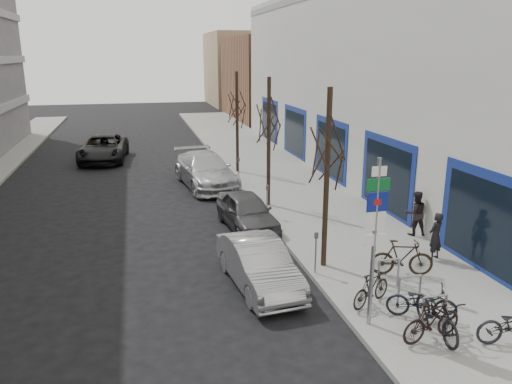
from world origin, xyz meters
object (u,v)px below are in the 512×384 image
bike_rack (410,287)px  meter_front (316,249)px  parked_car_mid (247,211)px  parked_car_back (206,170)px  lane_car (104,148)px  tree_mid (269,112)px  pedestrian_near (435,236)px  meter_mid (267,198)px  bike_far_inner (402,257)px  tree_far (237,98)px  tree_near (328,137)px  bike_mid_curb (422,299)px  bike_mid_inner (371,288)px  bike_near_left (438,310)px  highway_sign_pole (375,233)px  meter_back (239,168)px  parked_car_front (259,264)px  bike_near_right (432,320)px  pedestrian_far (416,213)px

bike_rack → meter_front: 2.92m
bike_rack → parked_car_mid: (-2.66, 7.06, 0.02)m
parked_car_back → lane_car: parked_car_back is taller
tree_mid → pedestrian_near: size_ratio=3.62×
meter_mid → bike_far_inner: meter_mid is taller
bike_far_inner → tree_far: bearing=24.5°
tree_near → pedestrian_near: bearing=-6.1°
bike_mid_curb → pedestrian_near: (2.38, 3.17, 0.25)m
bike_mid_inner → lane_car: (-7.58, 21.03, 0.18)m
bike_near_left → pedestrian_near: pedestrian_near is taller
bike_rack → tree_mid: size_ratio=0.41×
bike_rack → bike_far_inner: 1.84m
tree_mid → bike_near_left: tree_mid is taller
bike_rack → bike_mid_curb: size_ratio=1.35×
highway_sign_pole → bike_rack: size_ratio=1.86×
meter_back → parked_car_front: size_ratio=0.31×
bike_rack → parked_car_front: bearing=146.3°
tree_near → bike_near_left: tree_near is taller
meter_mid → pedestrian_near: 6.69m
bike_far_inner → pedestrian_near: (1.61, 0.84, 0.21)m
tree_near → meter_back: (-0.45, 10.50, -3.19)m
tree_mid → bike_near_right: size_ratio=3.38×
highway_sign_pole → lane_car: highway_sign_pole is taller
meter_mid → meter_back: 5.50m
meter_mid → bike_mid_curb: size_ratio=0.76×
highway_sign_pole → tree_near: size_ratio=0.76×
tree_mid → parked_car_mid: bearing=-122.0°
bike_near_left → lane_car: bearing=114.6°
meter_front → bike_near_right: (1.29, -3.97, -0.27)m
tree_near → meter_back: bearing=92.5°
meter_back → bike_far_inner: bearing=-78.5°
parked_car_front → highway_sign_pole: bearing=-61.1°
pedestrian_near → tree_mid: bearing=-88.0°
bike_mid_inner → pedestrian_near: pedestrian_near is taller
highway_sign_pole → parked_car_back: 14.52m
bike_rack → meter_mid: bearing=101.8°
bike_mid_curb → bike_far_inner: size_ratio=0.92×
tree_far → bike_far_inner: size_ratio=3.01×
parked_car_front → bike_near_right: bearing=-57.5°
bike_mid_inner → pedestrian_near: (3.26, 2.25, 0.31)m
meter_mid → parked_car_mid: size_ratio=0.32×
tree_far → meter_mid: (-0.45, -8.00, -3.19)m
highway_sign_pole → parked_car_mid: (-1.26, 7.68, -1.78)m
bike_mid_inner → bike_far_inner: bearing=-77.9°
meter_front → bike_mid_curb: 3.45m
tree_near → tree_mid: bearing=90.0°
bike_mid_curb → parked_car_mid: size_ratio=0.42×
bike_near_left → pedestrian_far: 6.69m
bike_mid_inner → parked_car_back: size_ratio=0.27×
meter_back → bike_near_left: (1.57, -14.75, -0.19)m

